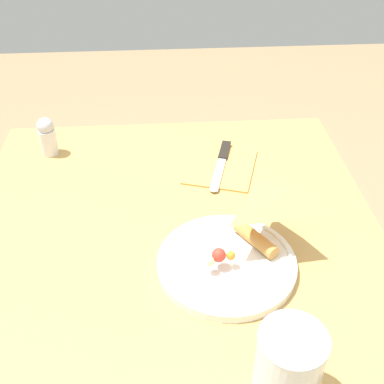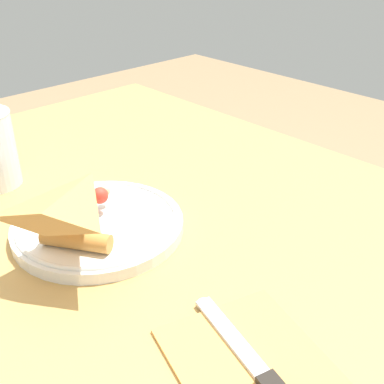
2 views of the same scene
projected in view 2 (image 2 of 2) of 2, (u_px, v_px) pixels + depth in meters
name	position (u px, v px, depth m)	size (l,w,h in m)	color
dining_table	(145.00, 272.00, 0.78)	(1.01, 0.76, 0.77)	tan
plate_pizza	(97.00, 223.00, 0.65)	(0.23, 0.23, 0.05)	white
napkin_folded	(250.00, 362.00, 0.46)	(0.19, 0.18, 0.00)	#E59E4C
butter_knife	(256.00, 366.00, 0.45)	(0.19, 0.07, 0.01)	black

